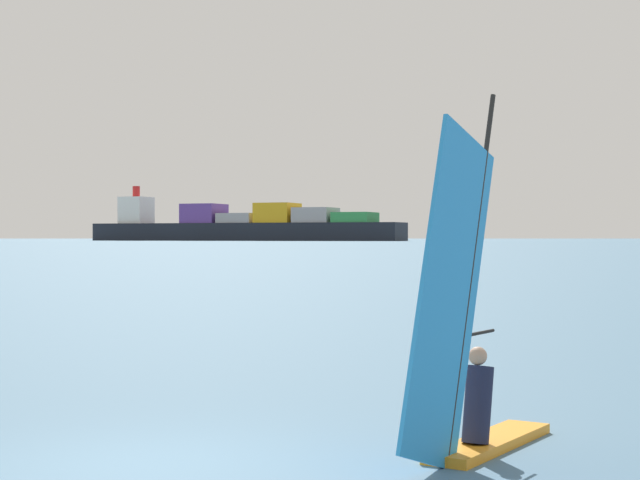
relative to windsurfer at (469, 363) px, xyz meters
The scene contains 3 objects.
ground_plane 3.90m from the windsurfer, 168.21° to the right, with size 4000.00×4000.00×0.00m, color #476B84.
windsurfer is the anchor object (origin of this frame).
cargo_ship 539.04m from the windsurfer, 98.21° to the left, with size 172.81×73.52×30.10m.
Camera 1 is at (2.74, -11.26, 2.55)m, focal length 58.13 mm.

